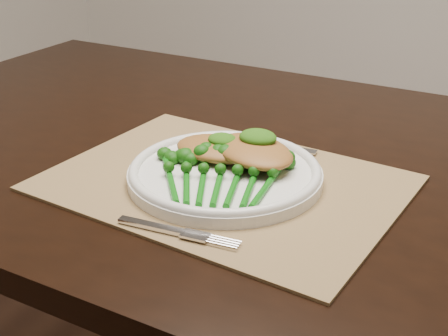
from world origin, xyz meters
The scene contains 10 objects.
dining_table centered at (0.04, 0.07, 0.38)m, with size 1.60×0.90×0.75m.
placemat centered at (0.04, -0.06, 0.75)m, with size 0.50×0.37×0.00m, color olive.
dinner_plate centered at (0.04, -0.06, 0.77)m, with size 0.29×0.29×0.03m.
knife centered at (0.01, 0.08, 0.76)m, with size 0.19×0.03×0.01m.
fork centered at (0.08, -0.22, 0.76)m, with size 0.17×0.03×0.01m.
chicken_fillet_left centered at (0.01, -0.02, 0.78)m, with size 0.13×0.09×0.03m, color #A1692F.
chicken_fillet_right centered at (0.07, -0.02, 0.79)m, with size 0.14×0.10×0.03m, color #A1692F.
pesto_dollop_left centered at (0.02, -0.02, 0.80)m, with size 0.05×0.04×0.02m, color #1A480A.
pesto_dollop_right centered at (0.07, 0.00, 0.81)m, with size 0.06×0.05×0.02m, color #1A480A.
broccolini_bundle centered at (0.06, -0.10, 0.78)m, with size 0.22×0.23×0.04m.
Camera 1 is at (0.44, -0.78, 1.16)m, focal length 50.00 mm.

